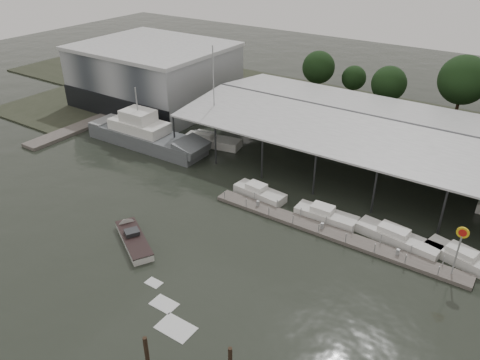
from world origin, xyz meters
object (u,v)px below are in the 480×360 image
Objects in this scene: shell_fuel_sign at (460,243)px; grey_trawler at (147,136)px; speedboat_underway at (132,237)px; white_sailboat at (212,141)px.

shell_fuel_sign is 0.28× the size of grey_trawler.
shell_fuel_sign is 0.32× the size of speedboat_underway.
shell_fuel_sign is 0.38× the size of white_sailboat.
shell_fuel_sign reaches higher than speedboat_underway.
shell_fuel_sign is at bearing -126.90° from speedboat_underway.
grey_trawler is at bearing -155.64° from white_sailboat.
speedboat_underway is (15.10, -17.90, -1.19)m from grey_trawler.
speedboat_underway is at bearing -50.87° from grey_trawler.
white_sailboat is (7.66, 5.45, -0.91)m from grey_trawler.
white_sailboat is at bearing -42.59° from speedboat_underway.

